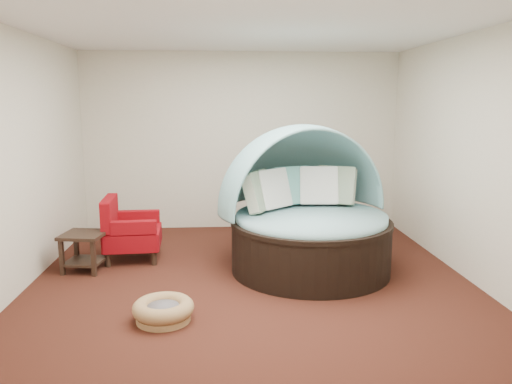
{
  "coord_description": "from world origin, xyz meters",
  "views": [
    {
      "loc": [
        -0.32,
        -5.49,
        2.03
      ],
      "look_at": [
        0.1,
        0.6,
        0.92
      ],
      "focal_mm": 35.0,
      "sensor_mm": 36.0,
      "label": 1
    }
  ],
  "objects": [
    {
      "name": "canopy_daybed",
      "position": [
        0.7,
        0.38,
        0.82
      ],
      "size": [
        2.48,
        2.44,
        1.77
      ],
      "rotation": [
        0.0,
        0.0,
        0.33
      ],
      "color": "black",
      "rests_on": "floor"
    },
    {
      "name": "wall_left",
      "position": [
        -2.5,
        0.0,
        1.4
      ],
      "size": [
        0.0,
        5.0,
        5.0
      ],
      "primitive_type": "plane",
      "rotation": [
        1.57,
        0.0,
        1.57
      ],
      "color": "beige",
      "rests_on": "floor"
    },
    {
      "name": "side_table",
      "position": [
        -2.0,
        0.46,
        0.3
      ],
      "size": [
        0.56,
        0.56,
        0.47
      ],
      "rotation": [
        0.0,
        0.0,
        -0.16
      ],
      "color": "black",
      "rests_on": "floor"
    },
    {
      "name": "floor",
      "position": [
        0.0,
        0.0,
        0.0
      ],
      "size": [
        5.0,
        5.0,
        0.0
      ],
      "primitive_type": "plane",
      "color": "#421C13",
      "rests_on": "ground"
    },
    {
      "name": "wall_back",
      "position": [
        0.0,
        2.5,
        1.4
      ],
      "size": [
        5.0,
        0.0,
        5.0
      ],
      "primitive_type": "plane",
      "rotation": [
        1.57,
        0.0,
        0.0
      ],
      "color": "beige",
      "rests_on": "floor"
    },
    {
      "name": "ceiling",
      "position": [
        0.0,
        0.0,
        2.8
      ],
      "size": [
        5.0,
        5.0,
        0.0
      ],
      "primitive_type": "plane",
      "rotation": [
        3.14,
        0.0,
        0.0
      ],
      "color": "white",
      "rests_on": "wall_back"
    },
    {
      "name": "wall_front",
      "position": [
        0.0,
        -2.5,
        1.4
      ],
      "size": [
        5.0,
        0.0,
        5.0
      ],
      "primitive_type": "plane",
      "rotation": [
        -1.57,
        0.0,
        0.0
      ],
      "color": "beige",
      "rests_on": "floor"
    },
    {
      "name": "wall_right",
      "position": [
        2.5,
        0.0,
        1.4
      ],
      "size": [
        0.0,
        5.0,
        5.0
      ],
      "primitive_type": "plane",
      "rotation": [
        1.57,
        0.0,
        -1.57
      ],
      "color": "beige",
      "rests_on": "floor"
    },
    {
      "name": "pet_basket",
      "position": [
        -0.89,
        -1.04,
        0.1
      ],
      "size": [
        0.73,
        0.73,
        0.2
      ],
      "rotation": [
        0.0,
        0.0,
        0.33
      ],
      "color": "olive",
      "rests_on": "floor"
    },
    {
      "name": "red_armchair",
      "position": [
        -1.54,
        0.87,
        0.38
      ],
      "size": [
        0.74,
        0.75,
        0.82
      ],
      "rotation": [
        0.0,
        0.0,
        0.06
      ],
      "color": "black",
      "rests_on": "floor"
    }
  ]
}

